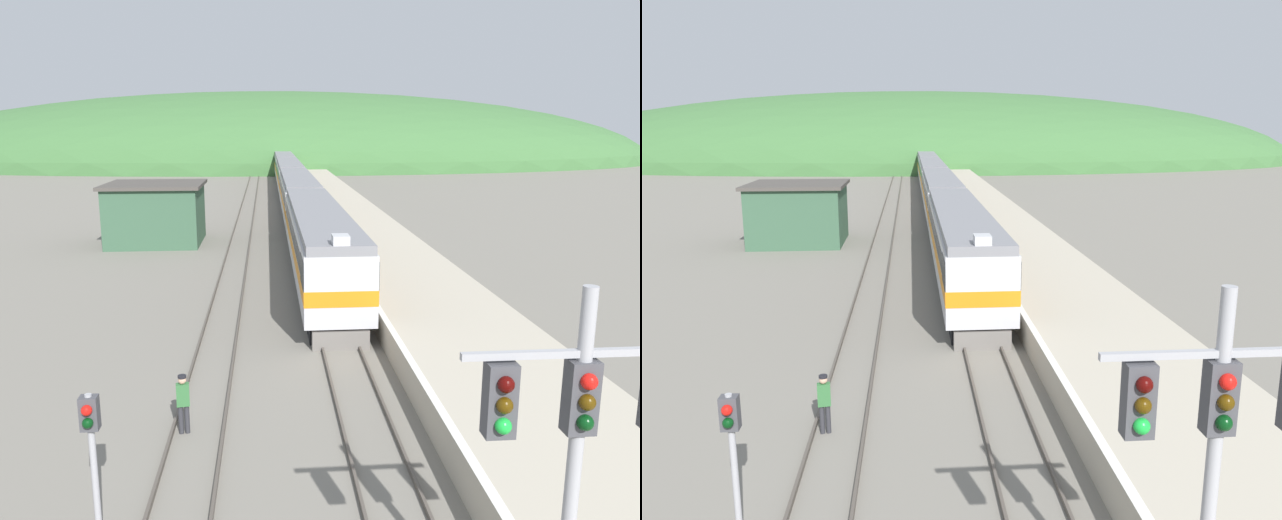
{
  "view_description": "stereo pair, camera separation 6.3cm",
  "coord_description": "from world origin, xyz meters",
  "views": [
    {
      "loc": [
        -2.74,
        -4.04,
        8.55
      ],
      "look_at": [
        -0.36,
        23.99,
        2.42
      ],
      "focal_mm": 35.0,
      "sensor_mm": 36.0,
      "label": 1
    },
    {
      "loc": [
        -2.68,
        -4.05,
        8.55
      ],
      "look_at": [
        -0.36,
        23.99,
        2.42
      ],
      "focal_mm": 35.0,
      "sensor_mm": 36.0,
      "label": 2
    }
  ],
  "objects": [
    {
      "name": "distant_hills",
      "position": [
        0.0,
        139.83,
        0.0
      ],
      "size": [
        171.65,
        77.24,
        31.41
      ],
      "color": "#3D6B38",
      "rests_on": "ground"
    },
    {
      "name": "track_main",
      "position": [
        0.0,
        70.0,
        0.08
      ],
      "size": [
        1.52,
        180.0,
        0.16
      ],
      "color": "#4C443D",
      "rests_on": "ground"
    },
    {
      "name": "carriage_third",
      "position": [
        0.0,
        73.32,
        2.23
      ],
      "size": [
        2.89,
        20.87,
        4.1
      ],
      "color": "black",
      "rests_on": "ground"
    },
    {
      "name": "station_shed",
      "position": [
        -10.85,
        41.99,
        2.22
      ],
      "size": [
        6.93,
        6.73,
        4.41
      ],
      "color": "#385B42",
      "rests_on": "ground"
    },
    {
      "name": "track_siding",
      "position": [
        -4.81,
        70.0,
        0.08
      ],
      "size": [
        1.52,
        180.0,
        0.16
      ],
      "color": "#4C443D",
      "rests_on": "ground"
    },
    {
      "name": "signal_mast_main",
      "position": [
        1.34,
        3.27,
        4.43
      ],
      "size": [
        3.3,
        0.42,
        6.54
      ],
      "color": "#9E9EA3",
      "rests_on": "ground"
    },
    {
      "name": "signal_post_siding",
      "position": [
        -6.39,
        7.88,
        2.37
      ],
      "size": [
        0.36,
        0.42,
        3.27
      ],
      "color": "#9E9EA3",
      "rests_on": "ground"
    },
    {
      "name": "platform",
      "position": [
        4.48,
        50.0,
        0.56
      ],
      "size": [
        5.67,
        140.0,
        1.13
      ],
      "color": "#B2A893",
      "rests_on": "ground"
    },
    {
      "name": "carriage_second",
      "position": [
        0.0,
        51.57,
        2.23
      ],
      "size": [
        2.89,
        20.87,
        4.1
      ],
      "color": "black",
      "rests_on": "ground"
    },
    {
      "name": "track_worker",
      "position": [
        -5.19,
        12.43,
        0.99
      ],
      "size": [
        0.39,
        0.27,
        1.74
      ],
      "color": "#2D2D33",
      "rests_on": "ground"
    },
    {
      "name": "express_train_lead_car",
      "position": [
        0.0,
        29.17,
        2.24
      ],
      "size": [
        2.9,
        21.7,
        4.46
      ],
      "color": "black",
      "rests_on": "ground"
    },
    {
      "name": "carriage_fourth",
      "position": [
        0.0,
        95.06,
        2.23
      ],
      "size": [
        2.89,
        20.87,
        4.1
      ],
      "color": "black",
      "rests_on": "ground"
    }
  ]
}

